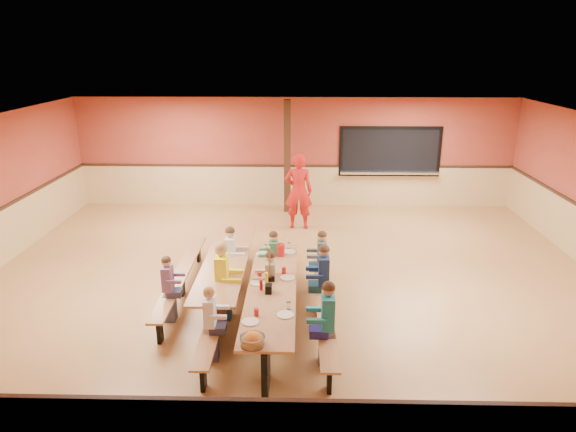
{
  "coord_description": "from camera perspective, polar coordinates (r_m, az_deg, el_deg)",
  "views": [
    {
      "loc": [
        0.14,
        -8.98,
        4.3
      ],
      "look_at": [
        -0.09,
        0.5,
        1.15
      ],
      "focal_mm": 32.0,
      "sensor_mm": 36.0,
      "label": 1
    }
  ],
  "objects": [
    {
      "name": "seated_child_char_right",
      "position": [
        9.3,
        3.75,
        -5.18
      ],
      "size": [
        0.35,
        0.29,
        1.17
      ],
      "primitive_type": null,
      "color": "#474E51",
      "rests_on": "ground"
    },
    {
      "name": "cafeteria_table_main",
      "position": [
        8.17,
        -1.77,
        -9.16
      ],
      "size": [
        1.91,
        3.7,
        0.74
      ],
      "color": "#9B653D",
      "rests_on": "ground"
    },
    {
      "name": "table_paddle",
      "position": [
        8.22,
        -2.05,
        -6.24
      ],
      "size": [
        0.16,
        0.16,
        0.56
      ],
      "color": "black",
      "rests_on": "cafeteria_table_main"
    },
    {
      "name": "ground",
      "position": [
        9.96,
        0.44,
        -7.2
      ],
      "size": [
        12.0,
        12.0,
        0.0
      ],
      "primitive_type": "plane",
      "color": "olive",
      "rests_on": "ground"
    },
    {
      "name": "seated_child_tan_sec",
      "position": [
        8.46,
        -1.93,
        -7.69
      ],
      "size": [
        0.35,
        0.28,
        1.16
      ],
      "primitive_type": null,
      "color": "#ACA688",
      "rests_on": "ground"
    },
    {
      "name": "condiment_ketchup",
      "position": [
        7.93,
        -3.01,
        -7.63
      ],
      "size": [
        0.06,
        0.06,
        0.17
      ],
      "primitive_type": "cylinder",
      "color": "#B2140F",
      "rests_on": "cafeteria_table_main"
    },
    {
      "name": "place_settings",
      "position": [
        8.04,
        -1.79,
        -7.46
      ],
      "size": [
        0.65,
        3.3,
        0.11
      ],
      "primitive_type": null,
      "color": "beige",
      "rests_on": "cafeteria_table_main"
    },
    {
      "name": "punch_pitcher",
      "position": [
        9.14,
        -0.84,
        -3.81
      ],
      "size": [
        0.16,
        0.16,
        0.22
      ],
      "primitive_type": "cylinder",
      "color": "#B01917",
      "rests_on": "cafeteria_table_main"
    },
    {
      "name": "seated_child_green_sec",
      "position": [
        9.33,
        -1.6,
        -5.15
      ],
      "size": [
        0.34,
        0.28,
        1.15
      ],
      "primitive_type": null,
      "color": "#2F7045",
      "rests_on": "ground"
    },
    {
      "name": "seated_child_purple_sec",
      "position": [
        8.59,
        -13.14,
        -7.93
      ],
      "size": [
        0.33,
        0.27,
        1.12
      ],
      "primitive_type": null,
      "color": "#82568D",
      "rests_on": "ground"
    },
    {
      "name": "seated_adult_yellow",
      "position": [
        8.47,
        -7.3,
        -7.23
      ],
      "size": [
        0.42,
        0.35,
        1.32
      ],
      "primitive_type": null,
      "color": "#FFF81C",
      "rests_on": "ground"
    },
    {
      "name": "kitchen_pass_through",
      "position": [
        14.43,
        11.25,
        6.8
      ],
      "size": [
        2.78,
        0.28,
        1.38
      ],
      "color": "black",
      "rests_on": "ground"
    },
    {
      "name": "chip_bowl",
      "position": [
        6.6,
        -3.97,
        -13.53
      ],
      "size": [
        0.32,
        0.32,
        0.15
      ],
      "primitive_type": null,
      "color": "orange",
      "rests_on": "cafeteria_table_main"
    },
    {
      "name": "cafeteria_table_second",
      "position": [
        9.25,
        -6.8,
        -5.83
      ],
      "size": [
        1.91,
        3.7,
        0.74
      ],
      "color": "#9B653D",
      "rests_on": "ground"
    },
    {
      "name": "seated_child_white_left",
      "position": [
        7.48,
        -8.6,
        -11.8
      ],
      "size": [
        0.33,
        0.27,
        1.13
      ],
      "primitive_type": null,
      "color": "white",
      "rests_on": "ground"
    },
    {
      "name": "seated_child_navy_right",
      "position": [
        8.55,
        3.97,
        -7.19
      ],
      "size": [
        0.38,
        0.31,
        1.23
      ],
      "primitive_type": null,
      "color": "navy",
      "rests_on": "ground"
    },
    {
      "name": "room_envelope",
      "position": [
        9.68,
        0.45,
        -3.51
      ],
      "size": [
        12.04,
        10.04,
        3.02
      ],
      "color": "#9A3C2D",
      "rests_on": "ground"
    },
    {
      "name": "standing_woman",
      "position": [
        12.5,
        1.17,
        2.77
      ],
      "size": [
        0.7,
        0.47,
        1.88
      ],
      "primitive_type": "imported",
      "rotation": [
        0.0,
        0.0,
        3.11
      ],
      "color": "red",
      "rests_on": "ground"
    },
    {
      "name": "seated_child_grey_left",
      "position": [
        9.44,
        -6.36,
        -4.78
      ],
      "size": [
        0.37,
        0.3,
        1.21
      ],
      "primitive_type": null,
      "color": "silver",
      "rests_on": "ground"
    },
    {
      "name": "napkin_dispenser",
      "position": [
        7.85,
        -2.17,
        -8.08
      ],
      "size": [
        0.1,
        0.14,
        0.13
      ],
      "primitive_type": "cube",
      "color": "black",
      "rests_on": "cafeteria_table_main"
    },
    {
      "name": "structural_post",
      "position": [
        13.67,
        -0.08,
        6.57
      ],
      "size": [
        0.18,
        0.18,
        3.0
      ],
      "primitive_type": "cube",
      "color": "black",
      "rests_on": "ground"
    },
    {
      "name": "condiment_mustard",
      "position": [
        8.15,
        -2.42,
        -6.86
      ],
      "size": [
        0.06,
        0.06,
        0.17
      ],
      "primitive_type": "cylinder",
      "color": "yellow",
      "rests_on": "cafeteria_table_main"
    },
    {
      "name": "seated_child_teal_right",
      "position": [
        7.31,
        4.43,
        -11.86
      ],
      "size": [
        0.39,
        0.32,
        1.25
      ],
      "primitive_type": null,
      "color": "teal",
      "rests_on": "ground"
    }
  ]
}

